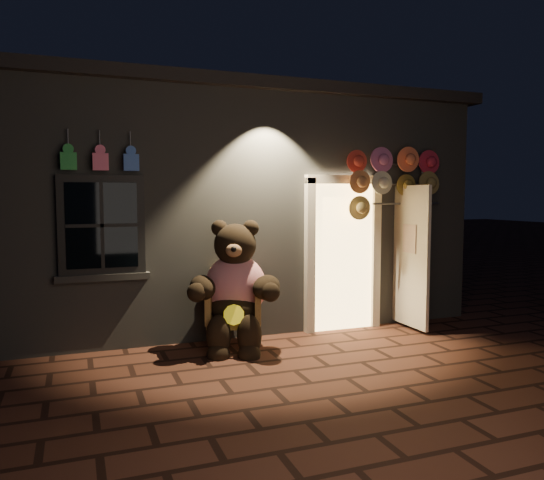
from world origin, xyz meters
TOP-DOWN VIEW (x-y plane):
  - ground at (0.00, 0.00)m, footprint 60.00×60.00m
  - shop_building at (0.00, 3.99)m, footprint 7.30×5.95m
  - wicker_armchair at (-0.34, 1.17)m, footprint 0.82×0.79m
  - teddy_bear at (-0.36, 1.04)m, footprint 1.17×1.09m
  - hat_rack at (2.04, 1.28)m, footprint 1.56×0.22m

SIDE VIEW (x-z plane):
  - ground at x=0.00m, z-range 0.00..0.00m
  - wicker_armchair at x=-0.34m, z-range 0.00..0.98m
  - teddy_bear at x=-0.36m, z-range -0.10..1.60m
  - shop_building at x=0.00m, z-range -0.02..3.49m
  - hat_rack at x=2.04m, z-range 0.86..3.42m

